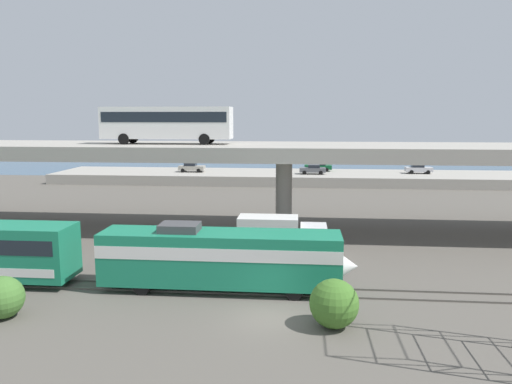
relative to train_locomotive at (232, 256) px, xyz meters
name	(u,v)px	position (x,y,z in m)	size (l,w,h in m)	color
ground_plane	(269,318)	(2.57, -4.00, -2.19)	(260.00, 260.00, 0.00)	#565149
rail_strip_near	(273,295)	(2.57, -0.73, -2.13)	(110.00, 0.12, 0.12)	#59544C
rail_strip_far	(274,287)	(2.57, 0.73, -2.13)	(110.00, 0.12, 0.12)	#59544C
train_locomotive	(232,256)	(0.00, 0.00, 0.00)	(15.75, 3.04, 4.18)	#197A56
highway_overpass	(284,153)	(2.57, 16.00, 5.17)	(96.00, 10.82, 8.14)	#9E998E
transit_bus_on_overpass	(167,122)	(-8.25, 15.84, 8.01)	(12.00, 2.68, 3.40)	silver
service_truck_west	(279,235)	(2.54, 8.10, -0.56)	(6.80, 2.46, 3.04)	silver
pier_parking_lot	(292,177)	(2.57, 51.00, -1.41)	(77.24, 12.82, 1.56)	#9E998E
parked_car_0	(418,169)	(22.82, 51.62, 0.14)	(4.15, 1.96, 1.50)	#B7B7BC
parked_car_1	(192,167)	(-13.92, 50.44, 0.14)	(4.23, 1.98, 1.50)	#9E998C
parked_car_2	(318,166)	(6.94, 53.67, 0.14)	(4.50, 1.97, 1.50)	#0C4C26
parked_car_3	(313,169)	(5.93, 49.27, 0.14)	(4.12, 1.89, 1.50)	#515459
harbor_water	(294,168)	(2.57, 74.00, -2.19)	(140.00, 36.00, 0.01)	#385B7A
shrub_left	(2,297)	(-11.64, -5.32, -1.05)	(2.28, 2.28, 2.28)	#43732F
shrub_right	(334,304)	(5.93, -4.88, -0.93)	(2.53, 2.53, 2.53)	#3F6F27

